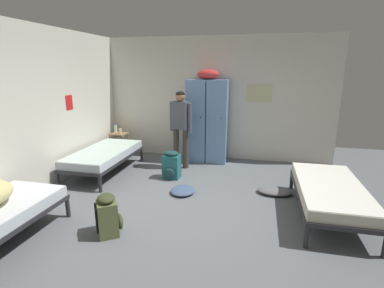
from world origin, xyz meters
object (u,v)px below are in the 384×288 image
Objects in this scene: person_traveler at (181,122)px; backpack_olive at (108,215)px; bed_left_rear at (104,155)px; clothes_pile_denim at (183,190)px; clothes_pile_grey at (275,191)px; locker_bank at (208,119)px; bed_right at (330,191)px; water_bottle at (116,129)px; lotion_bottle at (120,131)px; shelf_unit at (119,142)px; backpack_teal at (171,165)px.

person_traveler reaches higher than backpack_olive.
person_traveler reaches higher than bed_left_rear.
clothes_pile_grey is at bearing 11.75° from clothes_pile_denim.
bed_right is (2.19, -2.21, -0.59)m from locker_bank.
water_bottle is 0.46× the size of clothes_pile_denim.
water_bottle is 0.16m from lotion_bottle.
shelf_unit is 0.30× the size of bed_right.
person_traveler is at bearing -127.24° from locker_bank.
clothes_pile_grey is (3.70, -1.47, -0.62)m from water_bottle.
person_traveler is at bearing -15.24° from shelf_unit.
water_bottle is at bearing 164.81° from person_traveler.
person_traveler is 1.85m from water_bottle.
bed_left_rear is at bearing -179.54° from backpack_teal.
backpack_teal reaches higher than clothes_pile_denim.
bed_right is 3.45× the size of backpack_olive.
backpack_teal reaches higher than bed_left_rear.
person_traveler reaches higher than backpack_teal.
backpack_teal is (-2.66, 0.92, -0.12)m from bed_right.
backpack_teal is 1.00× the size of backpack_olive.
lotion_bottle reaches higher than bed_left_rear.
clothes_pile_grey is 1.19× the size of clothes_pile_denim.
person_traveler reaches higher than clothes_pile_denim.
bed_right is 3.89× the size of clothes_pile_denim.
clothes_pile_grey is (1.94, -0.31, -0.21)m from backpack_teal.
locker_bank is at bearing 3.38° from water_bottle.
backpack_olive is 1.59m from clothes_pile_denim.
water_bottle reaches higher than shelf_unit.
shelf_unit is 1.04× the size of backpack_teal.
bed_left_rear is 1.70m from person_traveler.
lotion_bottle is (-0.18, 1.11, 0.27)m from bed_left_rear.
person_traveler reaches higher than bed_right.
backpack_olive is at bearing -101.36° from locker_bank.
water_bottle is 3.62m from backpack_olive.
lotion_bottle is 0.30× the size of clothes_pile_grey.
locker_bank is 2.11m from lotion_bottle.
backpack_teal reaches higher than clothes_pile_grey.
person_traveler is 2.87m from backpack_olive.
water_bottle reaches higher than clothes_pile_denim.
backpack_olive is (-2.87, -1.17, -0.12)m from bed_right.
lotion_bottle is at bearing 154.72° from bed_right.
shelf_unit is 1.17× the size of clothes_pile_denim.
locker_bank is at bearing 87.74° from clothes_pile_denim.
backpack_teal is at bearing -34.23° from shelf_unit.
shelf_unit is 2.74m from clothes_pile_denim.
clothes_pile_denim is (-1.55, -0.32, -0.01)m from clothes_pile_grey.
person_traveler is at bearing 25.75° from bed_left_rear.
backpack_olive is (-0.22, -2.77, -0.73)m from person_traveler.
lotion_bottle is at bearing 158.34° from clothes_pile_grey.
backpack_olive reaches higher than bed_right.
bed_left_rear is 3.45× the size of backpack_olive.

